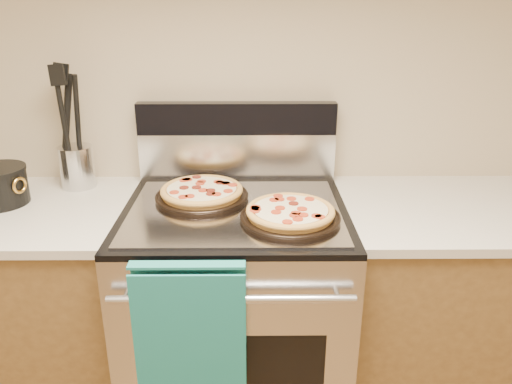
{
  "coord_description": "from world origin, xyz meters",
  "views": [
    {
      "loc": [
        0.06,
        0.08,
        1.59
      ],
      "look_at": [
        0.07,
        1.55,
        1.02
      ],
      "focal_mm": 35.0,
      "sensor_mm": 36.0,
      "label": 1
    }
  ],
  "objects_px": {
    "utensil_crock": "(77,167)",
    "pepperoni_pizza_back": "(202,193)",
    "range_body": "(237,323)",
    "pepperoni_pizza_front": "(290,214)"
  },
  "relations": [
    {
      "from": "utensil_crock",
      "to": "pepperoni_pizza_back",
      "type": "bearing_deg",
      "value": -19.18
    },
    {
      "from": "range_body",
      "to": "pepperoni_pizza_front",
      "type": "xyz_separation_m",
      "value": [
        0.18,
        -0.11,
        0.5
      ]
    },
    {
      "from": "pepperoni_pizza_back",
      "to": "pepperoni_pizza_front",
      "type": "distance_m",
      "value": 0.35
    },
    {
      "from": "range_body",
      "to": "utensil_crock",
      "type": "distance_m",
      "value": 0.85
    },
    {
      "from": "pepperoni_pizza_back",
      "to": "range_body",
      "type": "bearing_deg",
      "value": -30.49
    },
    {
      "from": "pepperoni_pizza_back",
      "to": "utensil_crock",
      "type": "bearing_deg",
      "value": 160.82
    },
    {
      "from": "range_body",
      "to": "utensil_crock",
      "type": "xyz_separation_m",
      "value": [
        -0.61,
        0.24,
        0.54
      ]
    },
    {
      "from": "range_body",
      "to": "pepperoni_pizza_back",
      "type": "xyz_separation_m",
      "value": [
        -0.12,
        0.07,
        0.5
      ]
    },
    {
      "from": "range_body",
      "to": "pepperoni_pizza_front",
      "type": "height_order",
      "value": "pepperoni_pizza_front"
    },
    {
      "from": "pepperoni_pizza_back",
      "to": "pepperoni_pizza_front",
      "type": "relative_size",
      "value": 1.02
    }
  ]
}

